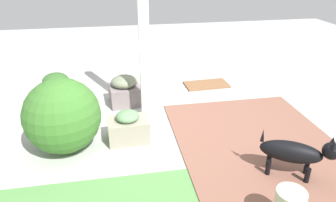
% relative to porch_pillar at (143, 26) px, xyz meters
% --- Properties ---
extents(ground_plane, '(12.00, 12.00, 0.00)m').
position_rel_porch_pillar_xyz_m(ground_plane, '(-0.34, 0.20, -1.20)').
color(ground_plane, '#AEAFA9').
extents(brick_path, '(1.80, 2.40, 0.02)m').
position_rel_porch_pillar_xyz_m(brick_path, '(-1.18, 0.98, -1.20)').
color(brick_path, brown).
rests_on(brick_path, ground).
extents(porch_pillar, '(0.12, 0.12, 2.41)m').
position_rel_porch_pillar_xyz_m(porch_pillar, '(0.00, 0.00, 0.00)').
color(porch_pillar, white).
rests_on(porch_pillar, ground).
extents(stone_planter_nearest, '(0.46, 0.45, 0.42)m').
position_rel_porch_pillar_xyz_m(stone_planter_nearest, '(0.25, -0.45, -1.00)').
color(stone_planter_nearest, slate).
rests_on(stone_planter_nearest, ground).
extents(stone_planter_mid, '(0.47, 0.34, 0.38)m').
position_rel_porch_pillar_xyz_m(stone_planter_mid, '(0.27, 0.55, -1.04)').
color(stone_planter_mid, gray).
rests_on(stone_planter_mid, ground).
extents(round_shrub, '(0.82, 0.82, 0.82)m').
position_rel_porch_pillar_xyz_m(round_shrub, '(0.96, 0.60, -0.79)').
color(round_shrub, '#396E29').
rests_on(round_shrub, ground).
extents(terracotta_pot_broad, '(0.37, 0.37, 0.43)m').
position_rel_porch_pillar_xyz_m(terracotta_pot_broad, '(1.22, -0.69, -0.95)').
color(terracotta_pot_broad, '#A75B3D').
rests_on(terracotta_pot_broad, ground).
extents(dog, '(0.67, 0.47, 0.49)m').
position_rel_porch_pillar_xyz_m(dog, '(-1.26, 1.49, -0.92)').
color(dog, black).
rests_on(dog, ground).
extents(doormat, '(0.73, 0.41, 0.03)m').
position_rel_porch_pillar_xyz_m(doormat, '(-1.10, -0.88, -1.19)').
color(doormat, brown).
rests_on(doormat, ground).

